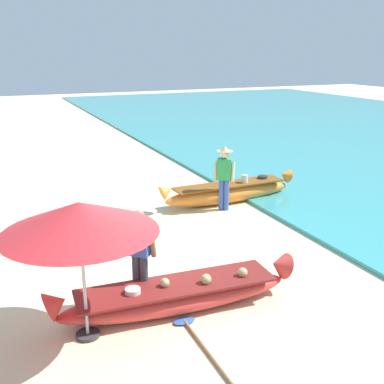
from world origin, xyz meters
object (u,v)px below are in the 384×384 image
at_px(boat_red_foreground, 177,295).
at_px(patio_umbrella_large, 79,218).
at_px(boat_orange_midground, 229,192).
at_px(person_tourist_customer, 139,252).
at_px(paddle, 198,339).
at_px(person_vendor_hatted, 224,174).

relative_size(boat_red_foreground, patio_umbrella_large, 1.90).
height_order(boat_red_foreground, boat_orange_midground, boat_orange_midground).
height_order(person_tourist_customer, patio_umbrella_large, patio_umbrella_large).
relative_size(person_tourist_customer, paddle, 0.98).
xyz_separation_m(boat_red_foreground, boat_orange_midground, (3.51, 4.77, 0.04)).
bearing_deg(patio_umbrella_large, boat_red_foreground, 6.87).
bearing_deg(person_tourist_customer, boat_red_foreground, -39.73).
bearing_deg(boat_red_foreground, paddle, -93.19).
height_order(boat_red_foreground, patio_umbrella_large, patio_umbrella_large).
bearing_deg(person_tourist_customer, patio_umbrella_large, -149.96).
xyz_separation_m(person_tourist_customer, paddle, (0.44, -1.37, -0.93)).
relative_size(boat_orange_midground, patio_umbrella_large, 1.88).
bearing_deg(patio_umbrella_large, boat_orange_midground, 44.53).
height_order(patio_umbrella_large, paddle, patio_umbrella_large).
distance_m(person_vendor_hatted, patio_umbrella_large, 6.45).
height_order(boat_red_foreground, person_tourist_customer, person_tourist_customer).
relative_size(boat_red_foreground, person_vendor_hatted, 2.45).
bearing_deg(patio_umbrella_large, person_vendor_hatted, 44.03).
bearing_deg(boat_orange_midground, person_tourist_customer, -132.57).
bearing_deg(person_vendor_hatted, person_tourist_customer, -132.82).
bearing_deg(person_vendor_hatted, paddle, -120.89).
relative_size(person_vendor_hatted, patio_umbrella_large, 0.78).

